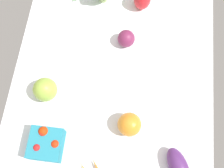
{
  "coord_description": "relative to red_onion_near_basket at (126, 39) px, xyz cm",
  "views": [
    {
      "loc": [
        33.92,
        4.12,
        99.57
      ],
      "look_at": [
        0.0,
        0.0,
        4.0
      ],
      "focal_mm": 43.93,
      "sensor_mm": 36.0,
      "label": 1
    }
  ],
  "objects": [
    {
      "name": "eggplant",
      "position": [
        45.35,
        22.12,
        -0.28
      ],
      "size": [
        14.23,
        11.27,
        6.24
      ],
      "primitive_type": "ellipsoid",
      "rotation": [
        0.0,
        0.0,
        0.46
      ],
      "color": "#55296A",
      "rests_on": "tablecloth"
    },
    {
      "name": "heirloom_tomato_orange",
      "position": [
        33.57,
        4.55,
        0.76
      ],
      "size": [
        8.31,
        8.31,
        8.31
      ],
      "primitive_type": "sphere",
      "color": "orange",
      "rests_on": "tablecloth"
    },
    {
      "name": "berry_basket",
      "position": [
        43.32,
        -22.73,
        0.13
      ],
      "size": [
        11.02,
        11.02,
        7.68
      ],
      "color": "teal",
      "rests_on": "tablecloth"
    },
    {
      "name": "tablecloth",
      "position": [
        18.82,
        -3.27,
        -4.4
      ],
      "size": [
        104.0,
        76.0,
        2.0
      ],
      "primitive_type": "cube",
      "color": "white",
      "rests_on": "ground"
    },
    {
      "name": "heirloom_tomato_green",
      "position": [
        24.65,
        -26.79,
        0.98
      ],
      "size": [
        8.75,
        8.75,
        8.75
      ],
      "primitive_type": "sphere",
      "color": "#94B541",
      "rests_on": "tablecloth"
    },
    {
      "name": "red_onion_near_basket",
      "position": [
        0.0,
        0.0,
        0.0
      ],
      "size": [
        6.79,
        6.79,
        6.79
      ],
      "primitive_type": "sphere",
      "color": "#74254A",
      "rests_on": "tablecloth"
    }
  ]
}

